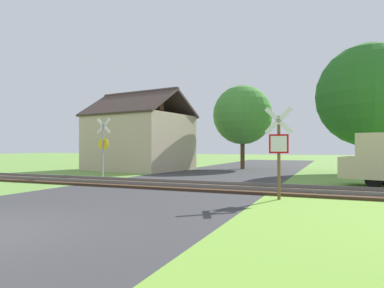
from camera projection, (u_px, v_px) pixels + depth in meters
road_asphalt at (53, 215)px, 8.29m from camera, size 8.29×80.00×0.01m
rail_track at (172, 185)px, 14.45m from camera, size 60.00×2.60×0.22m
stop_sign_near at (279, 147)px, 10.74m from camera, size 0.88×0.17×2.93m
crossing_sign_far at (103, 143)px, 18.90m from camera, size 0.88×0.16×3.28m
house at (139, 141)px, 25.33m from camera, size 7.69×6.88×5.85m
tree_center at (242, 115)px, 26.43m from camera, size 4.56×4.56×6.46m
tree_right at (369, 95)px, 21.45m from camera, size 6.47×6.47×8.17m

